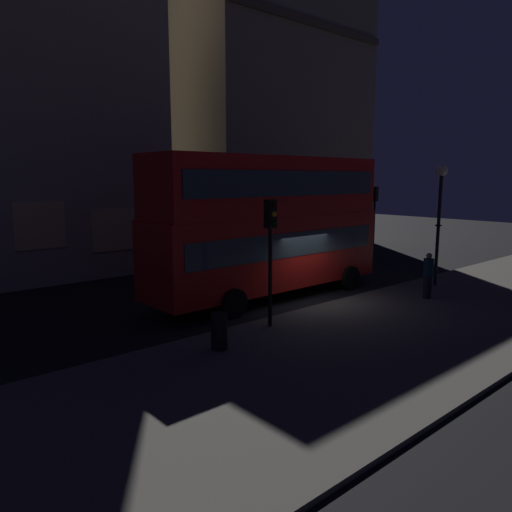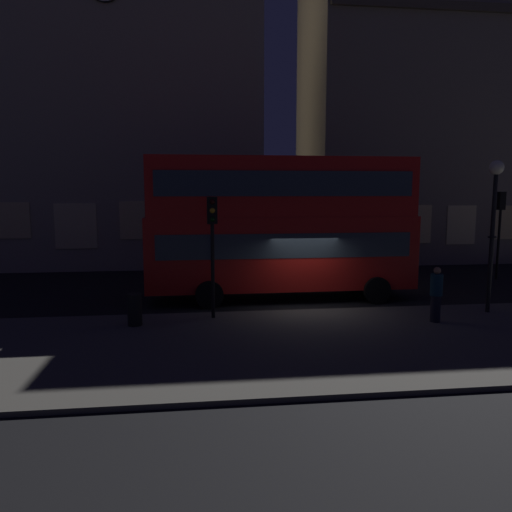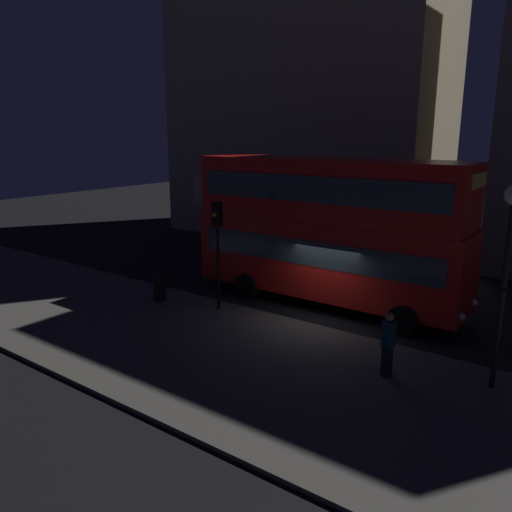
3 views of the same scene
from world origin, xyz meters
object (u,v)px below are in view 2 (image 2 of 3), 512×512
at_px(pedestrian, 436,294).
at_px(traffic_light_far_side, 500,217).
at_px(litter_bin, 135,310).
at_px(double_decker_bus, 280,221).
at_px(street_lamp, 494,204).
at_px(traffic_light_near_kerb, 212,231).

bearing_deg(pedestrian, traffic_light_far_side, 42.57).
xyz_separation_m(traffic_light_far_side, litter_bin, (-16.16, -6.62, -2.37)).
distance_m(double_decker_bus, street_lamp, 7.44).
height_order(pedestrian, litter_bin, pedestrian).
bearing_deg(litter_bin, traffic_light_near_kerb, 14.01).
bearing_deg(traffic_light_far_side, double_decker_bus, 10.22).
bearing_deg(double_decker_bus, street_lamp, -27.78).
distance_m(double_decker_bus, litter_bin, 6.75).
distance_m(street_lamp, litter_bin, 12.12).
relative_size(traffic_light_far_side, litter_bin, 4.25).
bearing_deg(street_lamp, litter_bin, -178.86).
height_order(traffic_light_far_side, street_lamp, street_lamp).
bearing_deg(traffic_light_near_kerb, street_lamp, -3.42).
bearing_deg(litter_bin, double_decker_bus, 35.37).
xyz_separation_m(pedestrian, litter_bin, (-9.31, 0.75, -0.40)).
bearing_deg(street_lamp, double_decker_bus, 152.54).
height_order(traffic_light_far_side, litter_bin, traffic_light_far_side).
height_order(traffic_light_near_kerb, litter_bin, traffic_light_near_kerb).
bearing_deg(traffic_light_near_kerb, double_decker_bus, 47.04).
bearing_deg(pedestrian, traffic_light_near_kerb, 164.40).
xyz_separation_m(traffic_light_near_kerb, street_lamp, (9.29, -0.37, 0.86)).
distance_m(traffic_light_near_kerb, street_lamp, 9.33).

